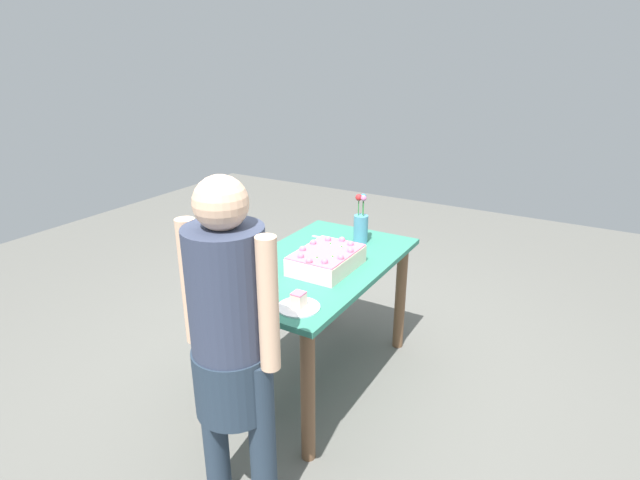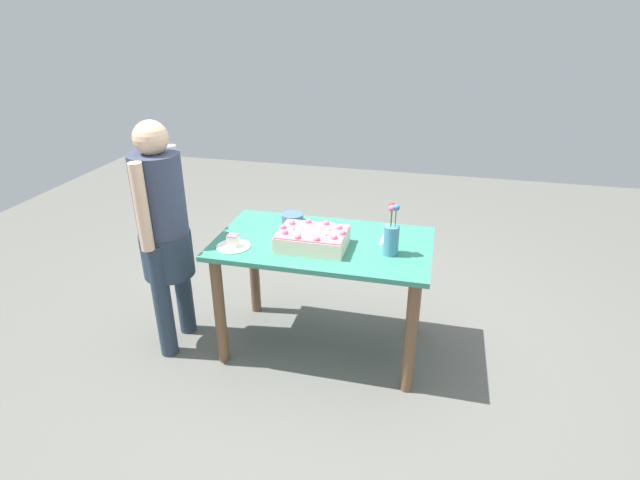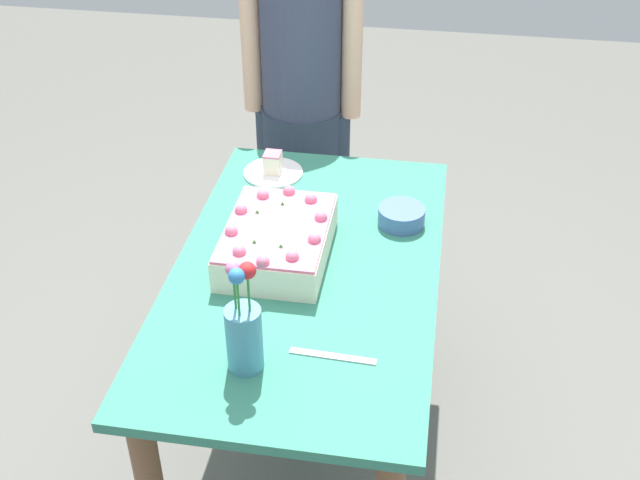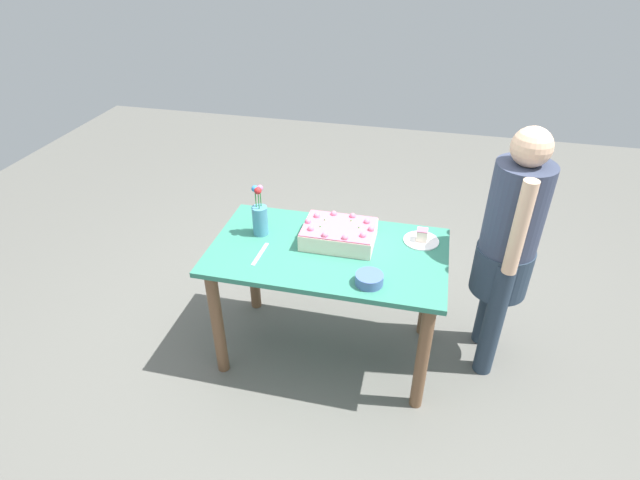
% 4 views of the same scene
% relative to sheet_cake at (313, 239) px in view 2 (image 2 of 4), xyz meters
% --- Properties ---
extents(ground_plane, '(8.00, 8.00, 0.00)m').
position_rel_sheet_cake_xyz_m(ground_plane, '(0.04, 0.09, -0.82)').
color(ground_plane, '#61605A').
extents(dining_table, '(1.31, 0.75, 0.77)m').
position_rel_sheet_cake_xyz_m(dining_table, '(0.04, 0.09, -0.20)').
color(dining_table, '#327D66').
rests_on(dining_table, ground_plane).
extents(sheet_cake, '(0.40, 0.29, 0.13)m').
position_rel_sheet_cake_xyz_m(sheet_cake, '(0.00, 0.00, 0.00)').
color(sheet_cake, '#FDE7C8').
rests_on(sheet_cake, dining_table).
extents(serving_plate_with_slice, '(0.20, 0.20, 0.08)m').
position_rel_sheet_cake_xyz_m(serving_plate_with_slice, '(-0.46, -0.11, -0.03)').
color(serving_plate_with_slice, white).
rests_on(serving_plate_with_slice, dining_table).
extents(cake_knife, '(0.03, 0.22, 0.00)m').
position_rel_sheet_cake_xyz_m(cake_knife, '(0.39, 0.22, -0.05)').
color(cake_knife, silver).
rests_on(cake_knife, dining_table).
extents(flower_vase, '(0.09, 0.09, 0.31)m').
position_rel_sheet_cake_xyz_m(flower_vase, '(0.46, 0.02, 0.06)').
color(flower_vase, teal).
rests_on(flower_vase, dining_table).
extents(fruit_bowl, '(0.14, 0.14, 0.06)m').
position_rel_sheet_cake_xyz_m(fruit_bowl, '(-0.22, 0.34, -0.03)').
color(fruit_bowl, '#4865A0').
rests_on(fruit_bowl, dining_table).
extents(person_standing, '(0.31, 0.45, 1.49)m').
position_rel_sheet_cake_xyz_m(person_standing, '(-0.91, -0.09, 0.03)').
color(person_standing, '#293849').
rests_on(person_standing, ground_plane).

